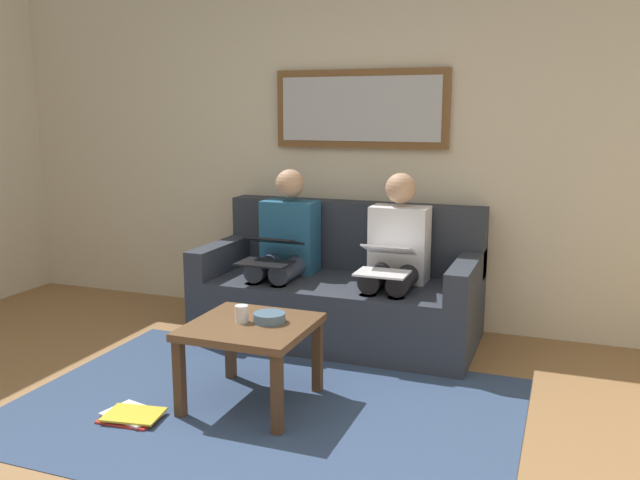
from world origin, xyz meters
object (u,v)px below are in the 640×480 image
framed_mirror (360,109)px  laptop_black (270,250)px  person_left (395,256)px  bowl (270,318)px  person_right (285,247)px  laptop_white (386,260)px  couch (341,291)px  magazine_stack (132,415)px  coffee_table (251,335)px  cup (242,314)px

framed_mirror → laptop_black: size_ratio=3.31×
person_left → laptop_black: person_left is taller
bowl → person_right: bearing=-70.1°
laptop_white → person_right: (0.79, -0.23, -0.02)m
couch → framed_mirror: (0.00, -0.39, 1.24)m
person_left → couch: bearing=-9.8°
bowl → magazine_stack: bowl is taller
coffee_table → magazine_stack: size_ratio=1.84×
coffee_table → bowl: (-0.09, -0.05, 0.09)m
coffee_table → laptop_white: size_ratio=1.61×
bowl → magazine_stack: (0.58, 0.43, -0.45)m
bowl → person_left: (-0.39, -1.10, 0.14)m
framed_mirror → bowl: (-0.00, 1.56, -1.08)m
couch → coffee_table: (0.09, 1.22, 0.07)m
bowl → person_right: person_right is taller
framed_mirror → laptop_white: 1.21m
bowl → person_left: size_ratio=0.15×
laptop_white → magazine_stack: (0.96, 1.30, -0.61)m
framed_mirror → person_right: (0.39, 0.46, -0.94)m
coffee_table → person_left: (-0.48, -1.15, 0.23)m
laptop_white → framed_mirror: bearing=-60.2°
person_left → person_right: 0.79m
bowl → laptop_black: (0.40, -0.86, 0.16)m
cup → laptop_white: (-0.53, -0.92, 0.14)m
person_left → person_right: same height
person_right → couch: bearing=-170.2°
framed_mirror → person_left: 1.12m
couch → person_right: bearing=9.8°
person_right → person_left: bearing=180.0°
framed_mirror → coffee_table: size_ratio=2.04×
person_left → laptop_black: 0.82m
couch → framed_mirror: 1.30m
person_left → laptop_black: size_ratio=2.97×
laptop_white → laptop_black: bearing=0.3°
bowl → person_left: 1.17m
person_right → laptop_black: bearing=90.0°
couch → magazine_stack: (0.57, 1.60, -0.29)m
person_right → laptop_black: 0.24m
framed_mirror → person_right: bearing=49.3°
coffee_table → person_left: person_left is taller
magazine_stack → laptop_black: bearing=-97.8°
bowl → coffee_table: bearing=28.6°
person_right → laptop_black: (-0.00, 0.24, 0.02)m
laptop_white → couch: bearing=-37.3°
couch → cup: 1.24m
laptop_black → magazine_stack: bearing=82.2°
person_right → framed_mirror: bearing=-130.7°
coffee_table → person_left: size_ratio=0.54×
bowl → cup: bearing=19.3°
person_left → laptop_black: (0.79, 0.24, 0.02)m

